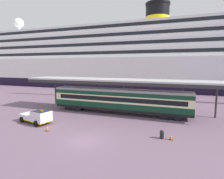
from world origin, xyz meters
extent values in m
plane|color=slate|center=(0.00, 0.00, 0.00)|extent=(400.00, 400.00, 0.00)
cube|color=black|center=(-16.18, 53.83, 1.58)|extent=(170.56, 31.01, 3.15)
cube|color=white|center=(-16.18, 53.83, 6.83)|extent=(170.56, 31.01, 7.35)
cube|color=white|center=(-16.18, 53.83, 11.94)|extent=(156.92, 28.53, 2.87)
cube|color=black|center=(-16.18, 39.62, 12.08)|extent=(150.09, 0.12, 1.03)
cube|color=white|center=(-16.18, 53.83, 14.80)|extent=(150.64, 27.39, 2.87)
cube|color=black|center=(-16.18, 40.19, 14.95)|extent=(144.09, 0.12, 1.03)
cube|color=white|center=(-16.18, 53.83, 17.67)|extent=(144.36, 26.25, 2.87)
cube|color=black|center=(-16.18, 40.76, 17.81)|extent=(138.09, 0.12, 1.03)
cube|color=white|center=(-16.18, 53.83, 20.53)|extent=(138.09, 25.11, 2.87)
cube|color=black|center=(-16.18, 41.33, 20.68)|extent=(132.08, 0.12, 1.03)
cylinder|color=black|center=(0.75, 53.83, 25.55)|extent=(8.26, 8.26, 7.17)
cylinder|color=yellow|center=(0.75, 53.83, 24.12)|extent=(8.51, 8.51, 2.15)
cylinder|color=black|center=(0.75, 53.83, 29.53)|extent=(8.67, 8.67, 0.80)
cylinder|color=white|center=(-63.94, 53.83, 23.81)|extent=(1.00, 1.00, 3.68)
sphere|color=white|center=(-63.94, 53.83, 27.94)|extent=(4.60, 4.60, 4.60)
cube|color=silver|center=(-0.05, 12.65, 5.58)|extent=(34.36, 5.11, 0.25)
cube|color=#2D2D2D|center=(-0.05, 10.19, 5.21)|extent=(34.36, 0.20, 0.50)
cylinder|color=#2D2D2D|center=(-14.77, 14.80, 2.73)|extent=(0.28, 0.28, 5.46)
cylinder|color=#2D2D2D|center=(-9.87, 14.80, 2.73)|extent=(0.28, 0.28, 5.46)
cylinder|color=#2D2D2D|center=(-4.96, 14.80, 2.73)|extent=(0.28, 0.28, 5.46)
cylinder|color=#2D2D2D|center=(-0.05, 14.80, 2.73)|extent=(0.28, 0.28, 5.46)
cylinder|color=#2D2D2D|center=(4.86, 14.80, 2.73)|extent=(0.28, 0.28, 5.46)
cylinder|color=#2D2D2D|center=(9.77, 14.80, 2.73)|extent=(0.28, 0.28, 5.46)
cylinder|color=#2D2D2D|center=(14.67, 14.80, 2.73)|extent=(0.28, 0.28, 5.46)
cube|color=black|center=(-0.05, 12.15, 0.85)|extent=(23.01, 2.80, 0.40)
cube|color=#0F3823|center=(-0.05, 12.15, 1.50)|extent=(23.01, 2.80, 0.90)
cube|color=beige|center=(-0.05, 12.15, 2.55)|extent=(23.01, 2.80, 1.20)
cube|color=black|center=(-0.05, 10.78, 2.60)|extent=(21.17, 0.08, 0.72)
cube|color=#0F3823|center=(-0.05, 12.15, 3.45)|extent=(23.01, 2.80, 0.60)
cube|color=#9B9B9B|center=(-0.05, 12.15, 3.93)|extent=(23.01, 2.69, 0.36)
cube|color=black|center=(-8.33, 12.15, 0.45)|extent=(3.20, 2.35, 0.50)
cylinder|color=black|center=(-9.23, 10.97, 0.42)|extent=(0.84, 0.12, 0.84)
cylinder|color=black|center=(-7.43, 10.97, 0.42)|extent=(0.84, 0.12, 0.84)
cube|color=black|center=(8.23, 12.15, 0.45)|extent=(3.20, 2.35, 0.50)
cylinder|color=black|center=(7.33, 10.97, 0.42)|extent=(0.84, 0.12, 0.84)
cylinder|color=black|center=(9.13, 10.97, 0.42)|extent=(0.84, 0.12, 0.84)
cube|color=white|center=(-9.64, 3.27, 0.58)|extent=(5.53, 3.17, 0.36)
cube|color=#F2B20C|center=(-9.64, 3.27, 0.45)|extent=(5.53, 3.19, 0.12)
cube|color=white|center=(-8.23, 2.92, 1.31)|extent=(2.68, 2.41, 1.10)
cube|color=#19232D|center=(-8.23, 2.92, 1.66)|extent=(2.46, 2.28, 0.44)
cube|color=orange|center=(-8.23, 2.92, 1.94)|extent=(0.59, 0.33, 0.16)
cube|color=white|center=(-10.65, 3.51, 0.94)|extent=(3.28, 2.55, 0.36)
cylinder|color=black|center=(-7.79, 3.85, 0.40)|extent=(0.84, 0.43, 0.80)
cylinder|color=black|center=(-8.26, 1.90, 0.40)|extent=(0.84, 0.43, 0.80)
cylinder|color=black|center=(-11.02, 4.63, 0.40)|extent=(0.84, 0.43, 0.80)
cylinder|color=black|center=(-11.50, 2.69, 0.40)|extent=(0.84, 0.43, 0.80)
cube|color=black|center=(8.65, 3.48, 0.02)|extent=(0.36, 0.36, 0.04)
cone|color=#EA590F|center=(8.65, 3.48, 0.37)|extent=(0.30, 0.30, 0.65)
cylinder|color=white|center=(8.65, 3.48, 0.40)|extent=(0.17, 0.17, 0.09)
cube|color=black|center=(-5.75, 1.05, 0.02)|extent=(0.36, 0.36, 0.04)
cone|color=#EA590F|center=(-5.75, 1.05, 0.39)|extent=(0.30, 0.30, 0.71)
cylinder|color=white|center=(-5.75, 1.05, 0.43)|extent=(0.17, 0.17, 0.10)
cylinder|color=black|center=(7.68, 3.51, 0.35)|extent=(0.44, 0.44, 0.70)
sphere|color=black|center=(7.68, 3.51, 0.72)|extent=(0.48, 0.48, 0.48)
camera|label=1|loc=(9.23, -16.78, 8.04)|focal=29.69mm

